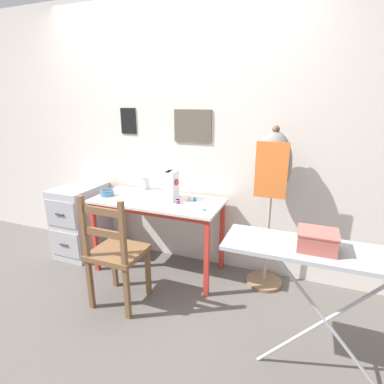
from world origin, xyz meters
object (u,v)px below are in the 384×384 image
object	(u,v)px
scissors	(205,211)
dress_form	(272,176)
fabric_bowl	(107,193)
storage_box	(317,240)
sewing_machine	(161,186)
thread_spool_near_machine	(178,202)
thread_spool_far_edge	(195,199)
filing_cabinet	(82,220)
ironing_board	(335,260)
wooden_chair	(116,253)
thread_spool_mid_table	(189,199)

from	to	relation	value
scissors	dress_form	world-z (taller)	dress_form
fabric_bowl	storage_box	distance (m)	1.98
fabric_bowl	storage_box	size ratio (longest dim) A/B	0.64
sewing_machine	storage_box	xyz separation A→B (m)	(1.32, -0.79, 0.04)
fabric_bowl	thread_spool_near_machine	xyz separation A→B (m)	(0.73, 0.03, -0.01)
thread_spool_far_edge	filing_cabinet	world-z (taller)	thread_spool_far_edge
sewing_machine	ironing_board	bearing A→B (deg)	-28.81
storage_box	thread_spool_far_edge	bearing A→B (deg)	140.12
filing_cabinet	storage_box	xyz separation A→B (m)	(2.30, -0.79, 0.53)
fabric_bowl	scissors	size ratio (longest dim) A/B	1.08
wooden_chair	dress_form	size ratio (longest dim) A/B	0.67
thread_spool_near_machine	ironing_board	world-z (taller)	ironing_board
thread_spool_mid_table	filing_cabinet	bearing A→B (deg)	-177.40
fabric_bowl	ironing_board	bearing A→B (deg)	-19.16
fabric_bowl	filing_cabinet	distance (m)	0.59
wooden_chair	filing_cabinet	bearing A→B (deg)	144.97
thread_spool_mid_table	wooden_chair	xyz separation A→B (m)	(-0.36, -0.67, -0.29)
thread_spool_mid_table	wooden_chair	distance (m)	0.81
thread_spool_near_machine	wooden_chair	world-z (taller)	wooden_chair
sewing_machine	storage_box	bearing A→B (deg)	-30.96
dress_form	storage_box	world-z (taller)	dress_form
storage_box	filing_cabinet	bearing A→B (deg)	161.03
sewing_machine	scissors	world-z (taller)	sewing_machine
thread_spool_mid_table	storage_box	xyz separation A→B (m)	(1.06, -0.84, 0.16)
fabric_bowl	ironing_board	xyz separation A→B (m)	(1.95, -0.68, 0.04)
sewing_machine	fabric_bowl	distance (m)	0.56
dress_form	ironing_board	distance (m)	1.00
fabric_bowl	thread_spool_mid_table	world-z (taller)	fabric_bowl
thread_spool_far_edge	dress_form	bearing A→B (deg)	3.75
thread_spool_mid_table	dress_form	size ratio (longest dim) A/B	0.03
thread_spool_mid_table	dress_form	distance (m)	0.76
thread_spool_near_machine	dress_form	distance (m)	0.84
thread_spool_far_edge	dress_form	distance (m)	0.72
thread_spool_far_edge	dress_form	xyz separation A→B (m)	(0.66, 0.04, 0.27)
sewing_machine	fabric_bowl	world-z (taller)	sewing_machine
sewing_machine	wooden_chair	distance (m)	0.74
sewing_machine	filing_cabinet	xyz separation A→B (m)	(-0.98, -0.00, -0.48)
thread_spool_near_machine	wooden_chair	bearing A→B (deg)	-118.87
wooden_chair	dress_form	world-z (taller)	dress_form
fabric_bowl	ironing_board	world-z (taller)	ironing_board
filing_cabinet	ironing_board	size ratio (longest dim) A/B	0.63
thread_spool_mid_table	wooden_chair	bearing A→B (deg)	-118.23
scissors	fabric_bowl	bearing A→B (deg)	176.56
scissors	filing_cabinet	world-z (taller)	filing_cabinet
scissors	storage_box	bearing A→B (deg)	-36.93
sewing_machine	thread_spool_far_edge	size ratio (longest dim) A/B	9.90
thread_spool_far_edge	ironing_board	size ratio (longest dim) A/B	0.03
thread_spool_far_edge	storage_box	size ratio (longest dim) A/B	0.17
sewing_machine	wooden_chair	bearing A→B (deg)	-99.63
scissors	thread_spool_far_edge	size ratio (longest dim) A/B	3.45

